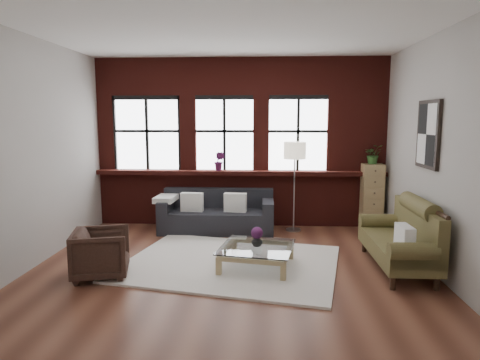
# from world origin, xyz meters

# --- Properties ---
(floor) EXTENTS (5.50, 5.50, 0.00)m
(floor) POSITION_xyz_m (0.00, 0.00, 0.00)
(floor) COLOR #562D1F
(floor) RESTS_ON ground
(ceiling) EXTENTS (5.50, 5.50, 0.00)m
(ceiling) POSITION_xyz_m (0.00, 0.00, 3.20)
(ceiling) COLOR white
(ceiling) RESTS_ON ground
(wall_back) EXTENTS (5.50, 0.00, 5.50)m
(wall_back) POSITION_xyz_m (0.00, 2.50, 1.60)
(wall_back) COLOR #A9A49D
(wall_back) RESTS_ON ground
(wall_front) EXTENTS (5.50, 0.00, 5.50)m
(wall_front) POSITION_xyz_m (0.00, -2.50, 1.60)
(wall_front) COLOR #A9A49D
(wall_front) RESTS_ON ground
(wall_left) EXTENTS (0.00, 5.00, 5.00)m
(wall_left) POSITION_xyz_m (-2.75, 0.00, 1.60)
(wall_left) COLOR #A9A49D
(wall_left) RESTS_ON ground
(wall_right) EXTENTS (0.00, 5.00, 5.00)m
(wall_right) POSITION_xyz_m (2.75, 0.00, 1.60)
(wall_right) COLOR #A9A49D
(wall_right) RESTS_ON ground
(brick_backwall) EXTENTS (5.50, 0.12, 3.20)m
(brick_backwall) POSITION_xyz_m (0.00, 2.44, 1.60)
(brick_backwall) COLOR #551914
(brick_backwall) RESTS_ON floor
(sill_ledge) EXTENTS (5.50, 0.30, 0.08)m
(sill_ledge) POSITION_xyz_m (0.00, 2.35, 1.04)
(sill_ledge) COLOR #551914
(sill_ledge) RESTS_ON brick_backwall
(window_left) EXTENTS (1.38, 0.10, 1.50)m
(window_left) POSITION_xyz_m (-1.80, 2.45, 1.75)
(window_left) COLOR black
(window_left) RESTS_ON brick_backwall
(window_mid) EXTENTS (1.38, 0.10, 1.50)m
(window_mid) POSITION_xyz_m (-0.30, 2.45, 1.75)
(window_mid) COLOR black
(window_mid) RESTS_ON brick_backwall
(window_right) EXTENTS (1.38, 0.10, 1.50)m
(window_right) POSITION_xyz_m (1.10, 2.45, 1.75)
(window_right) COLOR black
(window_right) RESTS_ON brick_backwall
(wall_poster) EXTENTS (0.05, 0.74, 0.94)m
(wall_poster) POSITION_xyz_m (2.72, 0.30, 1.85)
(wall_poster) COLOR black
(wall_poster) RESTS_ON wall_right
(shag_rug) EXTENTS (3.36, 2.88, 0.03)m
(shag_rug) POSITION_xyz_m (-0.01, 0.12, 0.02)
(shag_rug) COLOR silver
(shag_rug) RESTS_ON floor
(dark_sofa) EXTENTS (2.07, 0.84, 0.75)m
(dark_sofa) POSITION_xyz_m (-0.40, 1.90, 0.37)
(dark_sofa) COLOR black
(dark_sofa) RESTS_ON floor
(pillow_a) EXTENTS (0.41, 0.18, 0.34)m
(pillow_a) POSITION_xyz_m (-0.84, 1.80, 0.56)
(pillow_a) COLOR white
(pillow_a) RESTS_ON dark_sofa
(pillow_b) EXTENTS (0.41, 0.19, 0.34)m
(pillow_b) POSITION_xyz_m (-0.05, 1.80, 0.56)
(pillow_b) COLOR white
(pillow_b) RESTS_ON dark_sofa
(vintage_settee) EXTENTS (0.78, 1.75, 0.93)m
(vintage_settee) POSITION_xyz_m (2.30, 0.06, 0.47)
(vintage_settee) COLOR brown
(vintage_settee) RESTS_ON floor
(pillow_settee) EXTENTS (0.15, 0.38, 0.34)m
(pillow_settee) POSITION_xyz_m (2.22, -0.47, 0.58)
(pillow_settee) COLOR white
(pillow_settee) RESTS_ON vintage_settee
(armchair) EXTENTS (0.85, 0.83, 0.64)m
(armchair) POSITION_xyz_m (-1.66, -0.47, 0.32)
(armchair) COLOR black
(armchair) RESTS_ON floor
(coffee_table) EXTENTS (1.13, 1.13, 0.33)m
(coffee_table) POSITION_xyz_m (0.37, -0.03, 0.15)
(coffee_table) COLOR #A08757
(coffee_table) RESTS_ON shag_rug
(vase) EXTENTS (0.19, 0.19, 0.16)m
(vase) POSITION_xyz_m (0.37, -0.03, 0.40)
(vase) COLOR #B2B2B2
(vase) RESTS_ON coffee_table
(flowers) EXTENTS (0.16, 0.16, 0.16)m
(flowers) POSITION_xyz_m (0.37, -0.03, 0.51)
(flowers) COLOR #571D53
(flowers) RESTS_ON vase
(drawer_chest) EXTENTS (0.38, 0.38, 1.23)m
(drawer_chest) POSITION_xyz_m (2.48, 2.24, 0.62)
(drawer_chest) COLOR #A08757
(drawer_chest) RESTS_ON floor
(potted_plant_top) EXTENTS (0.33, 0.29, 0.36)m
(potted_plant_top) POSITION_xyz_m (2.48, 2.24, 1.41)
(potted_plant_top) COLOR #2D5923
(potted_plant_top) RESTS_ON drawer_chest
(floor_lamp) EXTENTS (0.40, 0.40, 1.79)m
(floor_lamp) POSITION_xyz_m (1.02, 2.03, 0.90)
(floor_lamp) COLOR #A5A5A8
(floor_lamp) RESTS_ON floor
(sill_plant) EXTENTS (0.25, 0.23, 0.36)m
(sill_plant) POSITION_xyz_m (-0.39, 2.32, 1.26)
(sill_plant) COLOR #571D53
(sill_plant) RESTS_ON sill_ledge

